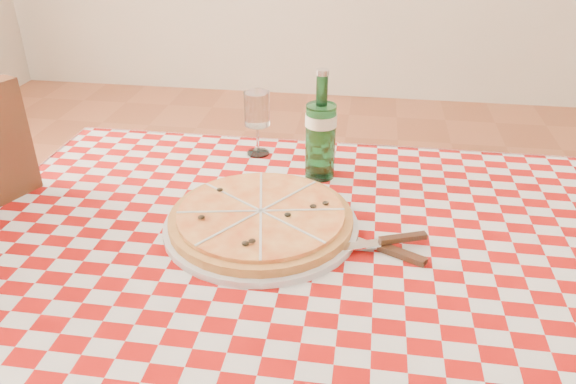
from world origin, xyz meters
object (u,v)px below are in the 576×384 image
pizza_plate (261,217)px  water_bottle (321,125)px  wine_glass (257,124)px  dining_table (293,275)px

pizza_plate → water_bottle: (0.09, 0.24, 0.10)m
pizza_plate → wine_glass: size_ratio=2.38×
dining_table → water_bottle: (0.02, 0.25, 0.23)m
dining_table → pizza_plate: size_ratio=3.13×
dining_table → wine_glass: bearing=111.7°
water_bottle → wine_glass: bearing=148.8°
dining_table → wine_glass: (-0.14, 0.35, 0.18)m
dining_table → wine_glass: wine_glass is taller
dining_table → water_bottle: size_ratio=4.73×
water_bottle → pizza_plate: bearing=-110.7°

